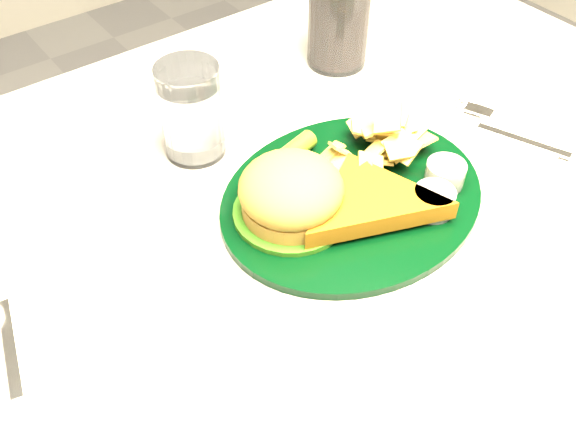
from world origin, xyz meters
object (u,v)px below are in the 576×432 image
(water_glass, at_px, (191,111))
(table, at_px, (282,390))
(cola_glass, at_px, (339,12))
(fork_napkin, at_px, (517,137))
(dinner_plate, at_px, (354,176))

(water_glass, bearing_deg, table, -83.36)
(cola_glass, height_order, fork_napkin, cola_glass)
(water_glass, bearing_deg, cola_glass, 11.02)
(table, relative_size, dinner_plate, 3.89)
(water_glass, distance_m, fork_napkin, 0.39)
(table, xyz_separation_m, water_glass, (-0.02, 0.15, 0.43))
(table, xyz_separation_m, fork_napkin, (0.31, -0.07, 0.38))
(dinner_plate, bearing_deg, fork_napkin, -13.89)
(dinner_plate, xyz_separation_m, cola_glass, (0.17, 0.23, 0.04))
(table, bearing_deg, water_glass, 96.64)
(table, height_order, water_glass, water_glass)
(fork_napkin, bearing_deg, water_glass, 124.44)
(fork_napkin, bearing_deg, table, 145.15)
(dinner_plate, relative_size, water_glass, 2.70)
(cola_glass, bearing_deg, fork_napkin, -77.30)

